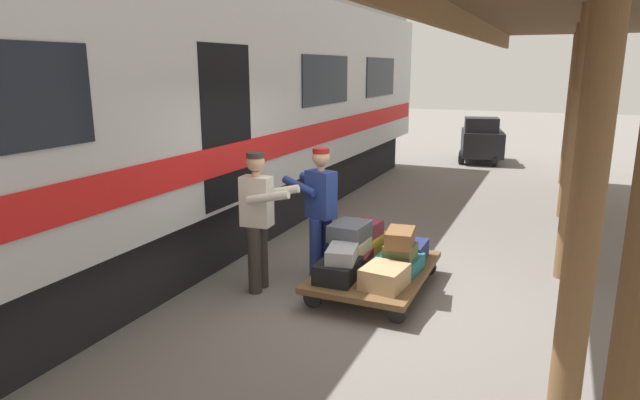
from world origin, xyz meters
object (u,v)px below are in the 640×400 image
(suitcase_brown_leather, at_px, (400,238))
(baggage_tug, at_px, (482,141))
(train_car, at_px, (133,114))
(porter_in_overalls, at_px, (320,209))
(suitcase_gray_aluminum, at_px, (342,254))
(suitcase_maroon_trunk, at_px, (354,258))
(suitcase_olive_duffel, at_px, (400,251))
(suitcase_yellow_case, at_px, (367,244))
(suitcase_tan_vintage, at_px, (384,277))
(suitcase_slate_roller, at_px, (350,231))
(suitcase_teal_softside, at_px, (397,264))
(suitcase_cream_canvas, at_px, (351,246))
(suitcase_burgundy_valise, at_px, (367,229))
(porter_by_door, at_px, (259,217))
(suitcase_navy_fabric, at_px, (408,250))
(suitcase_black_hardshell, at_px, (338,270))
(luggage_cart, at_px, (375,271))

(suitcase_brown_leather, bearing_deg, baggage_tug, -87.77)
(train_car, height_order, porter_in_overalls, train_car)
(suitcase_gray_aluminum, relative_size, porter_in_overalls, 0.28)
(suitcase_maroon_trunk, xyz_separation_m, porter_in_overalls, (0.50, -0.10, 0.56))
(suitcase_gray_aluminum, xyz_separation_m, baggage_tug, (-0.17, -10.57, 0.04))
(train_car, height_order, suitcase_olive_duffel, train_car)
(suitcase_yellow_case, distance_m, porter_in_overalls, 0.84)
(suitcase_yellow_case, xyz_separation_m, suitcase_tan_vintage, (-0.56, 1.04, 0.00))
(suitcase_gray_aluminum, distance_m, suitcase_brown_leather, 0.72)
(train_car, distance_m, suitcase_slate_roller, 3.35)
(suitcase_gray_aluminum, bearing_deg, suitcase_brown_leather, -142.31)
(suitcase_brown_leather, bearing_deg, porter_in_overalls, -7.70)
(suitcase_gray_aluminum, bearing_deg, train_car, -4.85)
(train_car, bearing_deg, suitcase_teal_softside, -176.68)
(suitcase_cream_canvas, relative_size, suitcase_brown_leather, 1.00)
(suitcase_tan_vintage, relative_size, baggage_tug, 0.26)
(suitcase_maroon_trunk, distance_m, suitcase_burgundy_valise, 0.56)
(porter_in_overalls, bearing_deg, porter_by_door, 51.26)
(suitcase_maroon_trunk, height_order, suitcase_gray_aluminum, suitcase_gray_aluminum)
(suitcase_gray_aluminum, height_order, suitcase_cream_canvas, suitcase_gray_aluminum)
(suitcase_slate_roller, bearing_deg, suitcase_teal_softside, 179.13)
(suitcase_teal_softside, distance_m, suitcase_slate_roller, 0.70)
(suitcase_yellow_case, bearing_deg, suitcase_navy_fabric, 180.00)
(suitcase_olive_duffel, bearing_deg, suitcase_black_hardshell, 40.25)
(suitcase_burgundy_valise, height_order, porter_by_door, porter_by_door)
(train_car, relative_size, suitcase_yellow_case, 29.46)
(porter_by_door, bearing_deg, suitcase_olive_duffel, -161.88)
(suitcase_olive_duffel, distance_m, suitcase_burgundy_valise, 0.80)
(suitcase_teal_softside, xyz_separation_m, suitcase_cream_canvas, (0.58, 0.02, 0.16))
(suitcase_olive_duffel, bearing_deg, porter_in_overalls, -6.20)
(baggage_tug, bearing_deg, suitcase_teal_softside, 92.03)
(suitcase_navy_fabric, xyz_separation_m, porter_by_door, (1.57, 1.07, 0.53))
(suitcase_olive_duffel, height_order, baggage_tug, baggage_tug)
(suitcase_black_hardshell, relative_size, suitcase_gray_aluminum, 1.23)
(suitcase_navy_fabric, relative_size, suitcase_burgundy_valise, 1.31)
(suitcase_cream_canvas, bearing_deg, luggage_cart, -175.72)
(suitcase_slate_roller, xyz_separation_m, porter_by_door, (0.96, 0.55, 0.21))
(suitcase_gray_aluminum, height_order, suitcase_burgundy_valise, suitcase_burgundy_valise)
(suitcase_navy_fabric, height_order, suitcase_cream_canvas, suitcase_cream_canvas)
(suitcase_tan_vintage, distance_m, porter_in_overalls, 1.33)
(train_car, distance_m, porter_in_overalls, 2.87)
(train_car, distance_m, suitcase_tan_vintage, 4.04)
(suitcase_maroon_trunk, xyz_separation_m, baggage_tug, (-0.20, -10.09, 0.26))
(luggage_cart, xyz_separation_m, suitcase_teal_softside, (-0.28, -0.00, 0.13))
(suitcase_teal_softside, relative_size, suitcase_brown_leather, 1.33)
(suitcase_cream_canvas, xyz_separation_m, suitcase_brown_leather, (-0.62, 0.02, 0.20))
(suitcase_teal_softside, xyz_separation_m, suitcase_black_hardshell, (0.56, 0.52, 0.02))
(train_car, relative_size, suitcase_slate_roller, 34.57)
(suitcase_cream_canvas, height_order, porter_by_door, porter_by_door)
(suitcase_cream_canvas, distance_m, suitcase_olive_duffel, 0.62)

